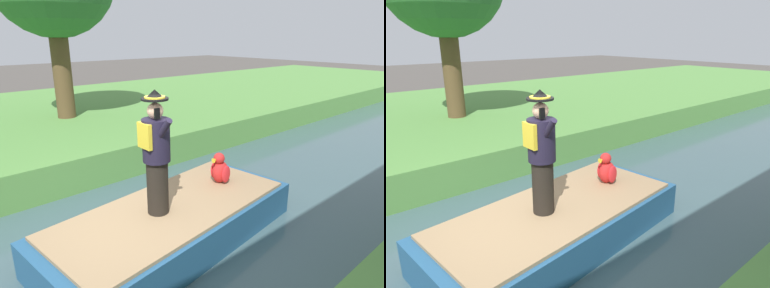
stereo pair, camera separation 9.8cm
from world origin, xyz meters
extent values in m
plane|color=#4C4742|center=(0.00, 0.00, 0.00)|extent=(80.00, 80.00, 0.00)
cube|color=#3D565B|center=(0.00, 0.00, 0.05)|extent=(5.25, 48.00, 0.10)
cube|color=#568E42|center=(-7.76, 0.00, 0.43)|extent=(10.26, 48.00, 0.85)
cube|color=#23517A|center=(0.00, 0.68, 0.38)|extent=(2.24, 4.37, 0.56)
cube|color=#997A56|center=(0.00, 0.68, 0.69)|extent=(2.07, 4.02, 0.05)
cylinder|color=black|center=(0.00, 0.40, 1.12)|extent=(0.32, 0.32, 0.82)
cylinder|color=black|center=(0.00, 0.40, 1.84)|extent=(0.40, 0.40, 0.62)
cube|color=gold|center=(0.00, 0.21, 1.94)|extent=(0.28, 0.06, 0.36)
sphere|color=#DBA884|center=(0.00, 0.40, 2.27)|extent=(0.23, 0.23, 0.23)
cylinder|color=black|center=(0.00, 0.40, 2.43)|extent=(0.38, 0.38, 0.03)
cone|color=black|center=(0.00, 0.40, 2.50)|extent=(0.26, 0.26, 0.12)
cylinder|color=gold|center=(0.00, 0.40, 2.46)|extent=(0.29, 0.29, 0.02)
cylinder|color=black|center=(0.22, 0.36, 2.02)|extent=(0.38, 0.09, 0.43)
cube|color=black|center=(0.13, 0.34, 2.26)|extent=(0.03, 0.08, 0.15)
ellipsoid|color=red|center=(-0.15, 1.89, 0.91)|extent=(0.26, 0.32, 0.40)
sphere|color=red|center=(-0.15, 1.85, 1.18)|extent=(0.20, 0.20, 0.20)
cone|color=yellow|center=(-0.15, 1.75, 1.17)|extent=(0.09, 0.09, 0.09)
ellipsoid|color=red|center=(-0.29, 1.89, 0.91)|extent=(0.08, 0.20, 0.32)
ellipsoid|color=red|center=(-0.01, 1.89, 0.91)|extent=(0.08, 0.20, 0.32)
cylinder|color=brown|center=(-6.48, 1.64, 2.27)|extent=(0.54, 0.54, 2.84)
camera|label=1|loc=(3.80, -2.27, 3.25)|focal=32.01mm
camera|label=2|loc=(3.87, -2.20, 3.25)|focal=32.01mm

